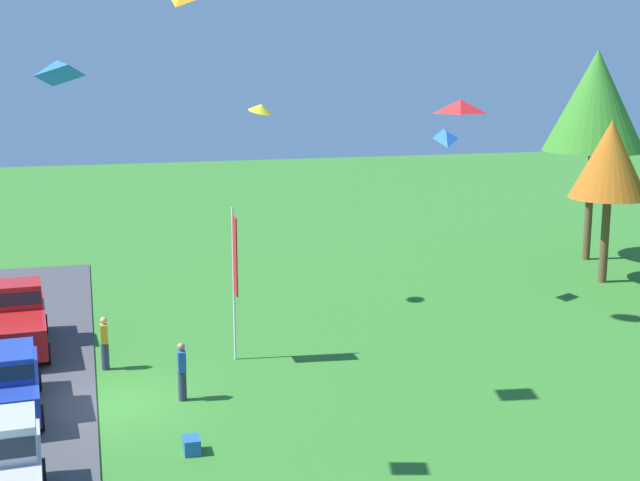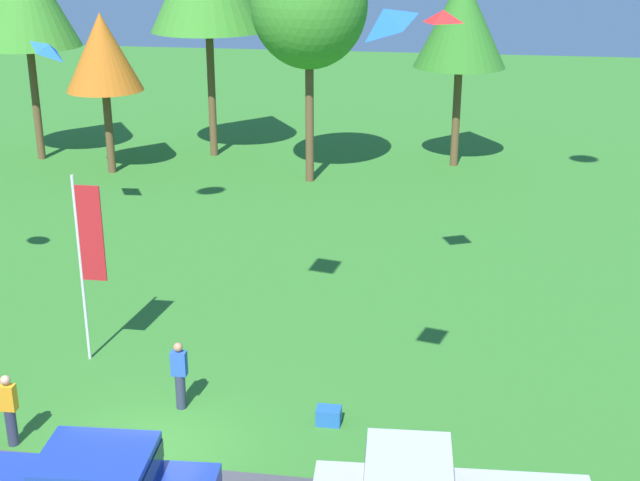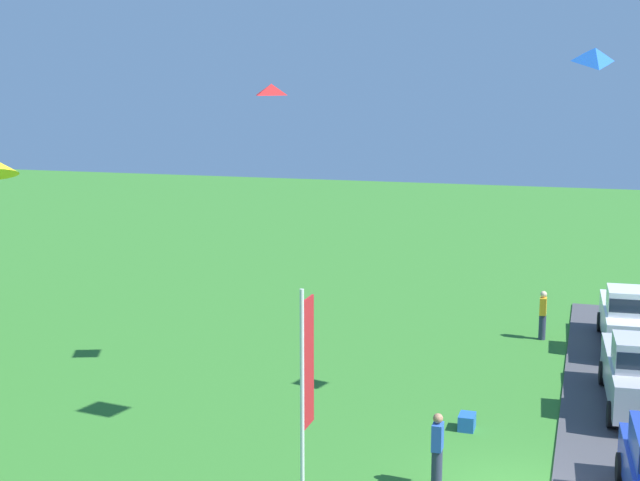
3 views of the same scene
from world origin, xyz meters
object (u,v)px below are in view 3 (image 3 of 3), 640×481
at_px(kite_diamond_high_left, 595,55).
at_px(kite_diamond_topmost, 271,90).
at_px(flag_banner, 306,381).
at_px(cooler_box, 467,422).
at_px(car_pickup_mid_row, 633,318).
at_px(person_beside_suv, 437,450).
at_px(person_watching_sky, 543,315).

xyz_separation_m(kite_diamond_high_left, kite_diamond_topmost, (0.83, 8.65, -0.85)).
bearing_deg(kite_diamond_high_left, flag_banner, 147.67).
distance_m(flag_banner, cooler_box, 7.44).
bearing_deg(kite_diamond_high_left, kite_diamond_topmost, 84.55).
relative_size(car_pickup_mid_row, person_beside_suv, 2.97).
distance_m(cooler_box, kite_diamond_topmost, 10.48).
height_order(person_beside_suv, flag_banner, flag_banner).
height_order(car_pickup_mid_row, person_watching_sky, car_pickup_mid_row).
bearing_deg(car_pickup_mid_row, cooler_box, 153.44).
height_order(person_watching_sky, kite_diamond_high_left, kite_diamond_high_left).
bearing_deg(kite_diamond_high_left, person_watching_sky, 9.73).
bearing_deg(kite_diamond_high_left, cooler_box, 115.25).
distance_m(car_pickup_mid_row, kite_diamond_topmost, 14.21).
bearing_deg(person_beside_suv, kite_diamond_topmost, 46.00).
bearing_deg(cooler_box, car_pickup_mid_row, -26.56).
distance_m(person_watching_sky, cooler_box, 9.03).
relative_size(kite_diamond_high_left, kite_diamond_topmost, 0.91).
bearing_deg(flag_banner, person_beside_suv, -35.31).
relative_size(person_beside_suv, flag_banner, 0.34).
height_order(car_pickup_mid_row, flag_banner, flag_banner).
distance_m(person_watching_sky, flag_banner, 15.92).
relative_size(person_beside_suv, kite_diamond_topmost, 1.96).
bearing_deg(flag_banner, car_pickup_mid_row, -23.40).
distance_m(person_watching_sky, kite_diamond_high_left, 11.52).
bearing_deg(flag_banner, kite_diamond_high_left, -32.33).
bearing_deg(kite_diamond_topmost, person_watching_sky, -47.09).
height_order(person_beside_suv, kite_diamond_topmost, kite_diamond_topmost).
distance_m(person_beside_suv, cooler_box, 3.62).
xyz_separation_m(car_pickup_mid_row, kite_diamond_topmost, (-6.43, 10.25, 7.44)).
height_order(person_watching_sky, person_beside_suv, same).
height_order(person_beside_suv, kite_diamond_high_left, kite_diamond_high_left).
relative_size(car_pickup_mid_row, kite_diamond_topmost, 5.82).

